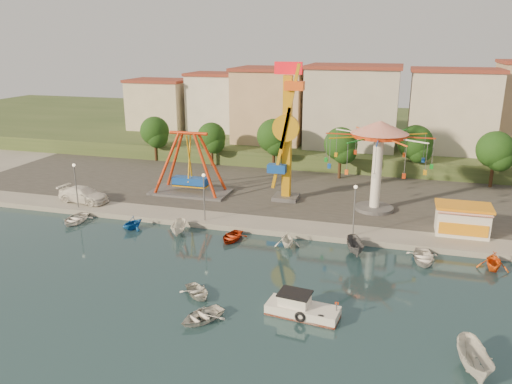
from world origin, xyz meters
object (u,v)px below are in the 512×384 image
(kamikaze_tower, at_px, (288,136))
(van, at_px, (84,195))
(skiff, at_px, (475,361))
(wave_swinger, at_px, (379,146))
(rowboat_a, at_px, (197,292))
(pirate_ship_ride, at_px, (190,164))
(cabin_motorboat, at_px, (301,309))

(kamikaze_tower, bearing_deg, van, -162.12)
(kamikaze_tower, height_order, van, kamikaze_tower)
(skiff, bearing_deg, wave_swinger, 96.69)
(kamikaze_tower, xyz_separation_m, skiff, (18.18, -28.64, -7.75))
(wave_swinger, relative_size, rowboat_a, 3.71)
(pirate_ship_ride, xyz_separation_m, kamikaze_tower, (12.47, 0.64, 4.21))
(rowboat_a, relative_size, van, 0.49)
(wave_swinger, relative_size, van, 1.82)
(pirate_ship_ride, relative_size, cabin_motorboat, 1.81)
(rowboat_a, bearing_deg, van, 96.23)
(pirate_ship_ride, distance_m, kamikaze_tower, 13.17)
(wave_swinger, distance_m, cabin_motorboat, 25.61)
(cabin_motorboat, xyz_separation_m, skiff, (11.44, -3.65, 0.35))
(wave_swinger, bearing_deg, pirate_ship_ride, 179.41)
(kamikaze_tower, xyz_separation_m, cabin_motorboat, (6.74, -24.99, -8.10))
(kamikaze_tower, height_order, skiff, kamikaze_tower)
(kamikaze_tower, distance_m, van, 25.70)
(rowboat_a, bearing_deg, pirate_ship_ride, 68.20)
(van, bearing_deg, rowboat_a, -120.96)
(cabin_motorboat, distance_m, rowboat_a, 8.51)
(rowboat_a, height_order, skiff, skiff)
(skiff, bearing_deg, rowboat_a, 159.41)
(wave_swinger, relative_size, skiff, 2.62)
(cabin_motorboat, relative_size, van, 0.87)
(pirate_ship_ride, relative_size, van, 1.57)
(cabin_motorboat, bearing_deg, pirate_ship_ride, 134.86)
(wave_swinger, xyz_separation_m, skiff, (7.57, -27.77, -7.34))
(rowboat_a, bearing_deg, kamikaze_tower, 39.82)
(wave_swinger, distance_m, van, 35.41)
(cabin_motorboat, xyz_separation_m, rowboat_a, (-8.48, 0.59, -0.18))
(pirate_ship_ride, height_order, wave_swinger, wave_swinger)
(pirate_ship_ride, distance_m, rowboat_a, 26.39)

